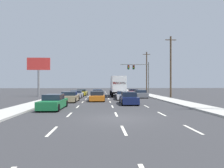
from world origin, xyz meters
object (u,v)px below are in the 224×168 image
at_px(car_tan, 70,97).
at_px(car_green, 53,102).
at_px(car_gray, 140,94).
at_px(car_maroon, 98,94).
at_px(traffic_signal_mast, 137,70).
at_px(box_truck, 117,85).
at_px(car_navy, 129,98).
at_px(car_yellow, 82,93).
at_px(utility_pole_far, 147,72).
at_px(roadside_billboard, 39,69).
at_px(car_blue, 97,92).
at_px(car_orange, 97,97).
at_px(car_silver, 77,94).
at_px(car_white, 122,96).
at_px(utility_pole_mid, 171,66).
at_px(car_red, 133,92).

bearing_deg(car_tan, car_green, -92.35).
bearing_deg(car_gray, car_maroon, 175.95).
bearing_deg(traffic_signal_mast, car_tan, -121.80).
relative_size(box_truck, car_navy, 2.07).
relative_size(car_yellow, car_green, 0.96).
xyz_separation_m(car_navy, car_gray, (3.30, 10.03, -0.02)).
height_order(car_yellow, car_green, car_green).
bearing_deg(utility_pole_far, roadside_billboard, -151.66).
bearing_deg(car_blue, car_orange, -88.91).
height_order(car_silver, car_blue, car_blue).
xyz_separation_m(car_orange, car_gray, (6.91, 5.87, 0.02)).
xyz_separation_m(car_yellow, car_white, (6.84, -10.19, -0.01)).
bearing_deg(utility_pole_mid, car_green, -137.90).
bearing_deg(car_silver, traffic_signal_mast, 44.45).
bearing_deg(car_tan, car_gray, 33.90).
relative_size(car_navy, car_gray, 1.04).
xyz_separation_m(car_maroon, car_orange, (0.02, -6.36, 0.01)).
relative_size(car_silver, car_orange, 1.06).
xyz_separation_m(car_red, traffic_signal_mast, (1.86, 5.62, 4.75)).
bearing_deg(box_truck, car_maroon, -136.02).
height_order(traffic_signal_mast, roadside_billboard, traffic_signal_mast).
xyz_separation_m(traffic_signal_mast, utility_pole_mid, (3.29, -12.50, -0.15)).
relative_size(box_truck, car_white, 2.00).
bearing_deg(car_gray, roadside_billboard, 167.69).
bearing_deg(roadside_billboard, car_silver, -24.34).
xyz_separation_m(car_yellow, roadside_billboard, (-7.37, -2.94, 4.36)).
relative_size(car_navy, traffic_signal_mast, 0.62).
relative_size(car_white, traffic_signal_mast, 0.64).
relative_size(car_orange, car_red, 0.91).
bearing_deg(car_maroon, car_orange, -89.79).
distance_m(car_yellow, car_gray, 12.19).
height_order(car_navy, car_gray, car_navy).
relative_size(car_gray, utility_pole_far, 0.43).
relative_size(car_maroon, box_truck, 0.49).
distance_m(car_navy, utility_pole_mid, 13.92).
relative_size(car_navy, utility_pole_mid, 0.44).
relative_size(car_green, car_orange, 1.11).
xyz_separation_m(car_yellow, car_silver, (-0.27, -6.16, -0.02)).
relative_size(car_tan, roadside_billboard, 0.64).
relative_size(car_maroon, car_red, 1.00).
relative_size(car_maroon, roadside_billboard, 0.66).
bearing_deg(car_maroon, car_red, 43.33).
distance_m(car_blue, roadside_billboard, 11.65).
bearing_deg(box_truck, car_tan, -122.49).
bearing_deg(car_gray, utility_pole_mid, 1.07).
bearing_deg(car_navy, car_white, 90.05).
distance_m(car_white, car_gray, 4.76).
relative_size(car_silver, car_red, 0.97).
distance_m(box_truck, traffic_signal_mast, 10.69).
bearing_deg(box_truck, car_navy, -89.48).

